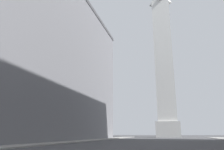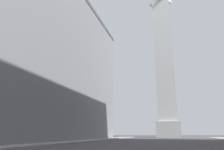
% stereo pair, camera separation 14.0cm
% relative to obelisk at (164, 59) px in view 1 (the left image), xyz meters
% --- Properties ---
extents(sidewalk_left, '(5.00, 106.10, 0.15)m').
position_rel_obelisk_xyz_m(sidewalk_left, '(-15.12, -56.59, -31.26)').
color(sidewalk_left, gray).
rests_on(sidewalk_left, ground_plane).
extents(building_left, '(24.53, 60.59, 32.90)m').
position_rel_obelisk_xyz_m(building_left, '(-28.06, -52.66, -14.88)').
color(building_left, slate).
rests_on(building_left, ground_plane).
extents(obelisk, '(8.99, 8.99, 65.47)m').
position_rel_obelisk_xyz_m(obelisk, '(0.00, 0.00, 0.00)').
color(obelisk, silver).
rests_on(obelisk, ground_plane).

